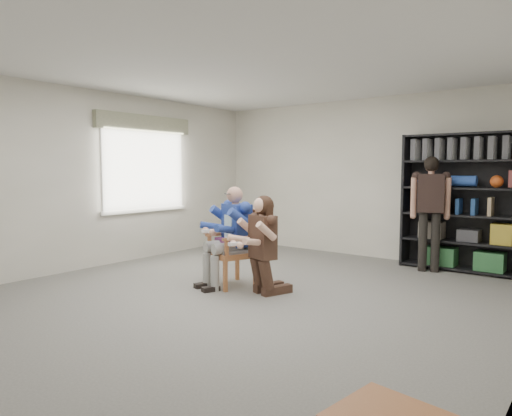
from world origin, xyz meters
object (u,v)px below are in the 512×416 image
Objects in this scene: bookshelf at (463,203)px; standing_man at (430,215)px; armchair at (231,247)px; kneeling_woman at (261,246)px; seated_man at (231,236)px.

standing_man is at bearing -139.78° from bookshelf.
kneeling_woman is at bearing 7.63° from armchair.
seated_man is at bearing 109.32° from armchair.
kneeling_woman is 2.90m from standing_man.
standing_man is (1.81, 2.50, 0.36)m from armchair.
standing_man is (1.81, 2.50, 0.20)m from seated_man.
seated_man is (0.00, 0.00, 0.15)m from armchair.
kneeling_woman is 0.59× the size of bookshelf.
bookshelf reaches higher than armchair.
bookshelf is at bearing 80.53° from kneeling_woman.
bookshelf is 0.54m from standing_man.
armchair is 0.59× the size of standing_man.
standing_man is (-0.39, -0.33, -0.18)m from bookshelf.
seated_man is 0.60m from kneeling_woman.
seated_man is 0.77× the size of standing_man.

